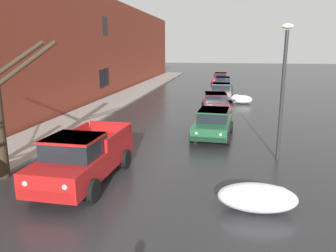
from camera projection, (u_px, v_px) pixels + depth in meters
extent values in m
cube|color=gray|center=(81.00, 118.00, 21.43)|extent=(3.00, 80.00, 0.12)
cube|color=brown|center=(46.00, 47.00, 20.74)|extent=(0.60, 80.00, 9.03)
cube|color=black|center=(102.00, 79.00, 29.47)|extent=(0.08, 1.10, 1.60)
cube|color=black|center=(106.00, 77.00, 30.56)|extent=(0.08, 1.10, 1.60)
cube|color=black|center=(105.00, 26.00, 29.70)|extent=(0.08, 1.10, 1.60)
ellipsoid|color=white|center=(242.00, 99.00, 27.27)|extent=(1.61, 1.26, 0.69)
ellipsoid|color=white|center=(248.00, 100.00, 27.28)|extent=(0.71, 0.59, 0.59)
ellipsoid|color=white|center=(236.00, 99.00, 27.34)|extent=(0.89, 0.74, 0.74)
ellipsoid|color=white|center=(257.00, 198.00, 9.32)|extent=(2.21, 1.12, 0.78)
ellipsoid|color=white|center=(246.00, 204.00, 9.33)|extent=(0.52, 0.43, 0.43)
ellipsoid|color=white|center=(277.00, 199.00, 9.33)|extent=(0.84, 0.70, 0.70)
cylinder|color=#382B1E|center=(18.00, 60.00, 11.24)|extent=(1.57, 1.12, 1.29)
cylinder|color=#382B1E|center=(25.00, 65.00, 11.22)|extent=(2.03, 1.10, 1.64)
cube|color=red|center=(85.00, 160.00, 11.33)|extent=(2.00, 4.99, 0.76)
cube|color=black|center=(74.00, 146.00, 10.52)|extent=(1.66, 1.63, 0.64)
cube|color=red|center=(74.00, 138.00, 10.45)|extent=(1.70, 1.68, 0.08)
cube|color=red|center=(118.00, 137.00, 11.97)|extent=(0.18, 2.37, 0.44)
cube|color=red|center=(74.00, 135.00, 12.31)|extent=(0.18, 2.37, 0.44)
cube|color=red|center=(111.00, 127.00, 13.50)|extent=(1.73, 0.16, 0.44)
cube|color=#B7B7BC|center=(47.00, 196.00, 9.09)|extent=(1.74, 0.18, 0.32)
sphere|color=white|center=(65.00, 187.00, 8.86)|extent=(0.16, 0.16, 0.16)
sphere|color=white|center=(25.00, 184.00, 9.09)|extent=(0.16, 0.16, 0.16)
cylinder|color=black|center=(93.00, 191.00, 9.83)|extent=(0.24, 0.73, 0.72)
cylinder|color=black|center=(36.00, 186.00, 10.20)|extent=(0.24, 0.73, 0.72)
cylinder|color=black|center=(126.00, 159.00, 12.65)|extent=(0.24, 0.73, 0.72)
cylinder|color=black|center=(80.00, 156.00, 13.02)|extent=(0.24, 0.73, 0.72)
cube|color=#1E5633|center=(213.00, 126.00, 16.90)|extent=(1.94, 4.07, 0.60)
cube|color=black|center=(214.00, 114.00, 16.96)|extent=(1.58, 2.15, 0.52)
cube|color=#1E5633|center=(214.00, 110.00, 16.91)|extent=(1.61, 2.20, 0.06)
cube|color=black|center=(208.00, 139.00, 15.11)|extent=(1.65, 0.23, 0.22)
cube|color=black|center=(216.00, 121.00, 18.77)|extent=(1.65, 0.23, 0.22)
cylinder|color=black|center=(228.00, 139.00, 15.61)|extent=(0.22, 0.61, 0.60)
cylinder|color=black|center=(192.00, 137.00, 16.00)|extent=(0.22, 0.61, 0.60)
cylinder|color=black|center=(231.00, 127.00, 17.94)|extent=(0.22, 0.61, 0.60)
cylinder|color=black|center=(199.00, 125.00, 18.33)|extent=(0.22, 0.61, 0.60)
sphere|color=silver|center=(220.00, 135.00, 14.90)|extent=(0.14, 0.14, 0.14)
sphere|color=silver|center=(196.00, 133.00, 15.15)|extent=(0.14, 0.14, 0.14)
cube|color=maroon|center=(216.00, 105.00, 22.95)|extent=(2.05, 4.28, 0.60)
cube|color=black|center=(216.00, 97.00, 23.02)|extent=(1.63, 2.28, 0.52)
cube|color=maroon|center=(216.00, 94.00, 22.97)|extent=(1.66, 2.33, 0.06)
cube|color=black|center=(217.00, 114.00, 21.03)|extent=(1.63, 0.27, 0.22)
cube|color=black|center=(214.00, 103.00, 24.95)|extent=(1.63, 0.27, 0.22)
cylinder|color=black|center=(230.00, 113.00, 21.71)|extent=(0.24, 0.61, 0.60)
cylinder|color=black|center=(204.00, 113.00, 21.84)|extent=(0.24, 0.61, 0.60)
cylinder|color=black|center=(226.00, 107.00, 24.20)|extent=(0.24, 0.61, 0.60)
cylinder|color=black|center=(203.00, 106.00, 24.33)|extent=(0.24, 0.61, 0.60)
sphere|color=silver|center=(226.00, 110.00, 20.90)|extent=(0.14, 0.14, 0.14)
sphere|color=silver|center=(209.00, 109.00, 20.98)|extent=(0.14, 0.14, 0.14)
cube|color=slate|center=(221.00, 93.00, 29.30)|extent=(1.80, 4.01, 0.60)
cube|color=black|center=(221.00, 86.00, 29.36)|extent=(1.54, 2.09, 0.52)
cube|color=slate|center=(221.00, 84.00, 29.31)|extent=(1.58, 2.13, 0.06)
cube|color=#303032|center=(220.00, 98.00, 27.47)|extent=(1.75, 0.13, 0.22)
cube|color=#303032|center=(221.00, 92.00, 31.21)|extent=(1.75, 0.13, 0.22)
cylinder|color=black|center=(231.00, 99.00, 28.02)|extent=(0.18, 0.60, 0.60)
cylinder|color=black|center=(210.00, 98.00, 28.33)|extent=(0.18, 0.60, 0.60)
cylinder|color=black|center=(231.00, 95.00, 30.40)|extent=(0.18, 0.60, 0.60)
cylinder|color=black|center=(211.00, 94.00, 30.71)|extent=(0.18, 0.60, 0.60)
sphere|color=silver|center=(228.00, 95.00, 27.28)|extent=(0.14, 0.14, 0.14)
sphere|color=silver|center=(213.00, 95.00, 27.48)|extent=(0.14, 0.14, 0.14)
cube|color=navy|center=(223.00, 85.00, 35.46)|extent=(1.86, 4.25, 0.60)
cube|color=black|center=(223.00, 80.00, 35.53)|extent=(1.54, 2.24, 0.52)
cube|color=navy|center=(223.00, 77.00, 35.48)|extent=(1.57, 2.28, 0.06)
cube|color=black|center=(223.00, 89.00, 33.53)|extent=(1.65, 0.19, 0.22)
cube|color=black|center=(222.00, 85.00, 37.47)|extent=(1.65, 0.19, 0.22)
cylinder|color=black|center=(231.00, 89.00, 34.17)|extent=(0.21, 0.61, 0.60)
cylinder|color=black|center=(215.00, 89.00, 34.38)|extent=(0.21, 0.61, 0.60)
cylinder|color=black|center=(230.00, 87.00, 36.67)|extent=(0.21, 0.61, 0.60)
cylinder|color=black|center=(214.00, 86.00, 36.89)|extent=(0.21, 0.61, 0.60)
sphere|color=silver|center=(229.00, 86.00, 33.37)|extent=(0.14, 0.14, 0.14)
sphere|color=silver|center=(218.00, 86.00, 33.51)|extent=(0.14, 0.14, 0.14)
cube|color=red|center=(220.00, 80.00, 41.52)|extent=(1.93, 4.41, 0.60)
cube|color=black|center=(220.00, 75.00, 41.59)|extent=(1.55, 2.34, 0.52)
cube|color=red|center=(221.00, 73.00, 41.54)|extent=(1.59, 2.38, 0.06)
cube|color=#520B0B|center=(218.00, 83.00, 39.57)|extent=(1.59, 0.24, 0.22)
cube|color=#520B0B|center=(222.00, 79.00, 43.54)|extent=(1.59, 0.24, 0.22)
cylinder|color=black|center=(226.00, 83.00, 40.13)|extent=(0.22, 0.61, 0.60)
cylinder|color=black|center=(212.00, 83.00, 40.52)|extent=(0.22, 0.61, 0.60)
cylinder|color=black|center=(228.00, 81.00, 42.65)|extent=(0.22, 0.61, 0.60)
cylinder|color=black|center=(215.00, 81.00, 43.04)|extent=(0.22, 0.61, 0.60)
sphere|color=silver|center=(223.00, 81.00, 39.36)|extent=(0.14, 0.14, 0.14)
sphere|color=silver|center=(214.00, 80.00, 39.60)|extent=(0.14, 0.14, 0.14)
cylinder|color=#28282D|center=(282.00, 97.00, 13.12)|extent=(0.14, 0.14, 5.13)
ellipsoid|color=beige|center=(288.00, 26.00, 12.50)|extent=(0.44, 0.24, 0.20)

